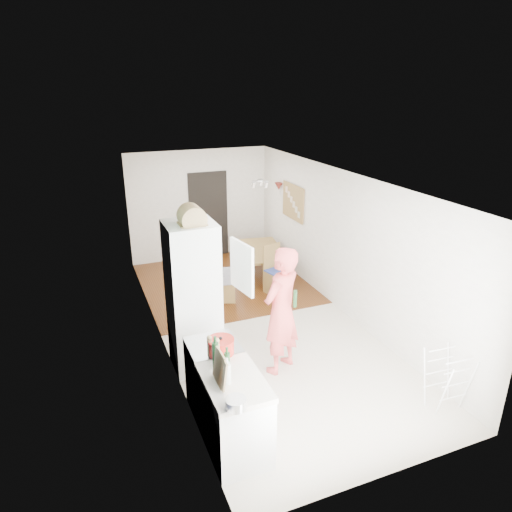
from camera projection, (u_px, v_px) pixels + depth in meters
room_shell at (257, 255)px, 7.35m from camera, size 3.20×7.00×2.50m
floor at (257, 324)px, 7.79m from camera, size 3.20×7.00×0.01m
wood_floor_overlay at (223, 282)px, 9.39m from camera, size 3.20×3.30×0.01m
sage_wall_panel at (189, 283)px, 4.85m from camera, size 0.02×3.00×1.30m
tile_splashback at (207, 367)px, 4.62m from camera, size 0.02×1.90×0.50m
doorway_recess at (209, 215)px, 10.53m from camera, size 0.90×0.04×2.00m
base_cabinet at (235, 417)px, 4.97m from camera, size 0.60×0.90×0.86m
worktop at (234, 382)px, 4.81m from camera, size 0.62×0.92×0.06m
range_cooker at (214, 378)px, 5.62m from camera, size 0.60×0.60×0.88m
cooker_top at (213, 346)px, 5.46m from camera, size 0.60×0.60×0.04m
fridge_housing at (193, 298)px, 6.29m from camera, size 0.66×0.66×2.15m
fridge_door at (242, 267)px, 6.07m from camera, size 0.14×0.56×0.70m
fridge_interior at (214, 262)px, 6.23m from camera, size 0.02×0.52×0.66m
pinboard at (293, 202)px, 9.44m from camera, size 0.03×0.90×0.70m
pinboard_frame at (293, 202)px, 9.44m from camera, size 0.00×0.94×0.74m
wall_sconce at (279, 186)px, 9.92m from camera, size 0.18×0.18×0.16m
person at (281, 300)px, 6.19m from camera, size 0.95×0.85×2.18m
dining_table at (263, 263)px, 9.80m from camera, size 0.96×1.44×0.47m
dining_chair at (278, 270)px, 8.76m from camera, size 0.50×0.50×0.96m
stool at (227, 291)px, 8.55m from camera, size 0.40×0.40×0.41m
grey_drape at (227, 276)px, 8.43m from camera, size 0.49×0.49×0.19m
drying_rack at (446, 380)px, 5.66m from camera, size 0.42×0.38×0.77m
bread_bin at (192, 218)px, 5.81m from camera, size 0.39×0.38×0.18m
red_casserole at (221, 346)px, 5.24m from camera, size 0.33×0.33×0.19m
steel_pan at (236, 403)px, 4.36m from camera, size 0.26×0.26×0.10m
held_bottle at (295, 299)px, 6.02m from camera, size 0.05×0.05×0.24m
bottle_a at (227, 364)px, 4.83m from camera, size 0.08×0.08×0.27m
bottle_b at (216, 355)px, 4.96m from camera, size 0.08×0.08×0.31m
bottle_c at (227, 373)px, 4.71m from camera, size 0.10×0.10×0.23m
pepper_mill_front at (210, 348)px, 5.19m from camera, size 0.06×0.06×0.21m
pepper_mill_back at (217, 353)px, 5.07m from camera, size 0.06×0.06×0.24m
chopping_boards at (220, 369)px, 4.67m from camera, size 0.10×0.26×0.36m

